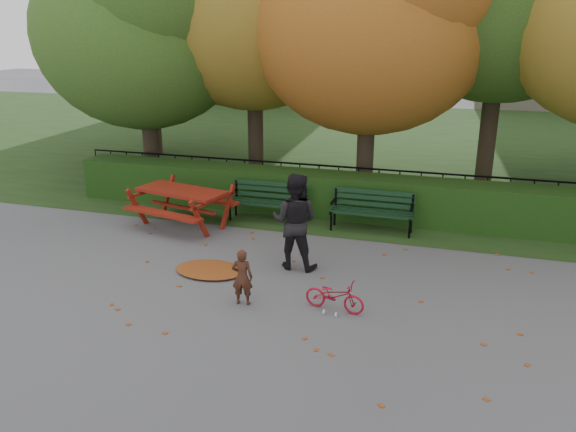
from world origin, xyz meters
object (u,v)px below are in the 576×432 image
(child, at_px, (242,277))
(tree_c, at_px, (385,2))
(tree_a, at_px, (147,17))
(bench_right, at_px, (372,208))
(adult, at_px, (295,221))
(bench_left, at_px, (268,199))
(picnic_table, at_px, (182,198))
(bicycle, at_px, (335,296))

(child, bearing_deg, tree_c, -108.76)
(tree_a, relative_size, bench_right, 4.16)
(tree_a, xyz_separation_m, child, (4.84, -5.98, -4.05))
(tree_a, distance_m, adult, 7.68)
(tree_c, xyz_separation_m, adult, (-0.79, -4.69, -3.92))
(bench_left, distance_m, picnic_table, 1.96)
(bench_left, bearing_deg, picnic_table, -150.07)
(bench_right, xyz_separation_m, bicycle, (0.02, -3.89, -0.26))
(tree_a, bearing_deg, picnic_table, -52.48)
(bicycle, bearing_deg, adult, 44.25)
(adult, height_order, bicycle, adult)
(tree_a, height_order, bench_left, tree_a)
(tree_c, height_order, bench_left, tree_c)
(tree_a, relative_size, adult, 4.15)
(tree_c, relative_size, adult, 4.44)
(adult, bearing_deg, tree_a, -38.97)
(picnic_table, bearing_deg, adult, -12.76)
(tree_a, xyz_separation_m, bench_left, (3.89, -1.88, -4.00))
(bench_left, relative_size, child, 1.91)
(tree_a, relative_size, tree_c, 0.94)
(child, bearing_deg, bicycle, -179.92)
(bench_left, height_order, bench_right, same)
(bench_right, height_order, bicycle, bench_right)
(bench_right, relative_size, picnic_table, 0.78)
(tree_c, distance_m, bench_right, 4.87)
(bench_left, bearing_deg, adult, -61.11)
(tree_c, relative_size, picnic_table, 3.45)
(bench_left, relative_size, bicycle, 1.85)
(picnic_table, relative_size, bicycle, 2.39)
(bench_left, bearing_deg, tree_a, 154.24)
(adult, bearing_deg, child, 77.47)
(bench_left, distance_m, bicycle, 4.59)
(picnic_table, bearing_deg, bicycle, -22.44)
(bench_right, distance_m, child, 4.35)
(picnic_table, height_order, adult, adult)
(child, xyz_separation_m, adult, (0.39, 1.67, 0.43))
(tree_c, distance_m, child, 7.80)
(tree_c, bearing_deg, tree_a, -176.35)
(bench_right, bearing_deg, child, -109.41)
(child, bearing_deg, tree_a, -59.25)
(adult, bearing_deg, bicycle, 127.04)
(tree_a, xyz_separation_m, bench_right, (6.29, -1.88, -4.00))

